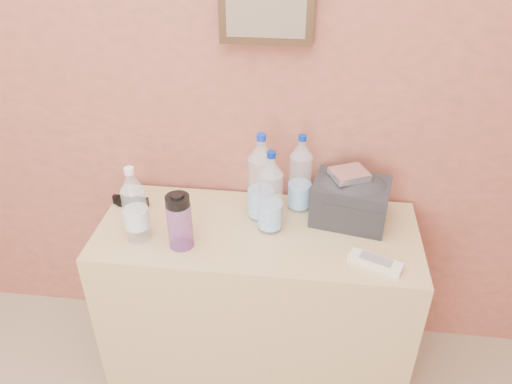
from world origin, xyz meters
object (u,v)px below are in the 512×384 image
Objects in this scene: pet_large_b at (261,182)px; ac_remote at (375,262)px; pet_large_c at (300,177)px; sunglasses at (131,201)px; pet_large_d at (270,196)px; pet_small at (135,208)px; nalgene_bottle at (179,221)px; toiletry_bag at (351,199)px; dresser at (257,302)px; foil_packet at (349,174)px.

pet_large_b is 0.47m from ac_remote.
pet_large_c reaches higher than sunglasses.
pet_large_d reaches higher than pet_small.
pet_small is (-0.40, -0.17, -0.03)m from pet_large_b.
pet_large_d is at bearing 178.59° from ac_remote.
pet_large_b is 1.63× the size of nalgene_bottle.
ac_remote is at bearing -2.26° from nalgene_bottle.
sunglasses is 0.53× the size of toiletry_bag.
toiletry_bag is at bearing 15.16° from pet_small.
dresser is 0.55m from ac_remote.
pet_large_b is 2.81× the size of foil_packet.
toiletry_bag is (0.71, 0.19, -0.03)m from pet_small.
pet_small is at bearing -161.19° from ac_remote.
pet_large_b reaches higher than nalgene_bottle.
sunglasses reaches higher than ac_remote.
toiletry_bag reaches higher than sunglasses.
ac_remote is at bearing -3.37° from pet_small.
toiletry_bag reaches higher than ac_remote.
pet_large_c is 1.47× the size of nalgene_bottle.
pet_large_c is at bearing 29.03° from pet_large_b.
ac_remote reaches higher than dresser.
foil_packet reaches higher than dresser.
nalgene_bottle is at bearing -154.70° from dresser.
dresser is 3.40× the size of pet_large_b.
sunglasses is (-0.24, 0.21, -0.08)m from nalgene_bottle.
ac_remote is (0.78, -0.05, -0.11)m from pet_small.
sunglasses is at bearing -172.68° from ac_remote.
pet_small reaches higher than toiletry_bag.
sunglasses is at bearing 116.44° from pet_small.
sunglasses is (-0.48, 0.09, 0.37)m from dresser.
pet_large_b is at bearing 120.39° from pet_large_d.
dresser is 4.09× the size of pet_small.
foil_packet reaches higher than sunglasses.
nalgene_bottle is 0.59m from toiletry_bag.
dresser is at bearing -177.25° from ac_remote.
pet_large_d is 2.58× the size of foil_packet.
nalgene_bottle is (-0.28, -0.13, -0.03)m from pet_large_d.
toiletry_bag is at bearing 3.36° from pet_large_b.
sunglasses is at bearing -174.45° from pet_large_c.
toiletry_bag is (0.27, 0.09, -0.05)m from pet_large_d.
ac_remote is (0.63, -0.02, -0.09)m from nalgene_bottle.
pet_large_b is at bearing -176.06° from foil_packet.
sunglasses is at bearing 168.98° from dresser.
pet_large_c is (0.13, 0.07, -0.01)m from pet_large_b.
pet_large_b is at bearing 38.71° from nalgene_bottle.
pet_small is 0.72m from foil_packet.
ac_remote is 1.44× the size of foil_packet.
pet_large_c is 0.18m from foil_packet.
pet_small is 0.79m from ac_remote.
pet_large_b is 1.20× the size of pet_small.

